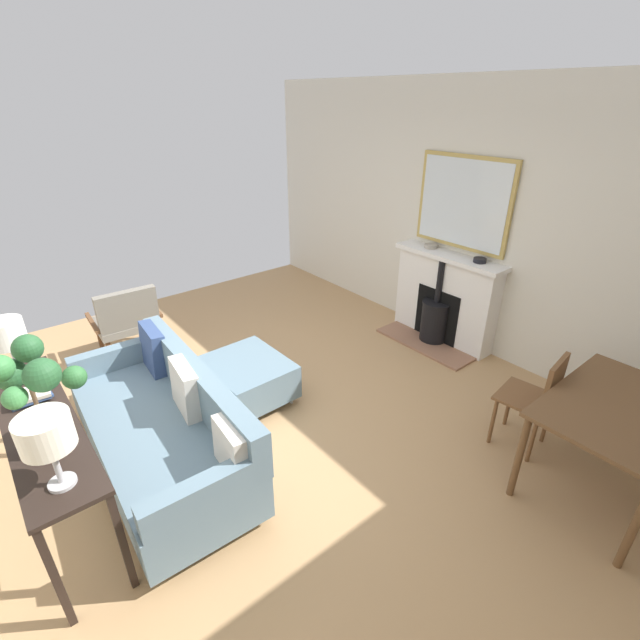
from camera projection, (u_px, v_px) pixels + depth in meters
The scene contains 16 objects.
ground_plane at pixel (239, 425), 3.99m from camera, with size 5.75×6.28×0.01m, color tan.
wall_left at pixel (456, 217), 4.97m from camera, with size 0.12×6.28×2.82m, color beige.
fireplace at pixel (443, 302), 5.19m from camera, with size 0.61×1.32×1.05m.
mirror_over_mantel at pixel (463, 203), 4.76m from camera, with size 0.04×1.12×0.97m.
mantel_bowl_near at pixel (431, 246), 5.13m from camera, with size 0.15×0.15×0.04m.
mantel_bowl_far at pixel (480, 260), 4.69m from camera, with size 0.14×0.14×0.05m.
sofa at pixel (165, 426), 3.43m from camera, with size 0.93×2.05×0.83m.
ottoman at pixel (248, 377), 4.21m from camera, with size 0.69×0.79×0.42m.
armchair_accent at pixel (127, 318), 4.80m from camera, with size 0.71×0.62×0.85m.
console_table at pixel (43, 433), 2.85m from camera, with size 0.40×1.73×0.79m.
table_lamp_near_end at pixel (7, 335), 3.11m from camera, with size 0.24×0.24×0.45m.
table_lamp_far_end at pixel (46, 435), 2.21m from camera, with size 0.26×0.26×0.44m.
potted_plant at pixel (33, 389), 2.46m from camera, with size 0.45×0.54×0.65m.
book_stack at pixel (30, 396), 2.99m from camera, with size 0.26×0.20×0.06m.
dining_table at pixel (620, 417), 3.06m from camera, with size 1.20×0.82×0.74m.
dining_chair_near_fireplace at pixel (538, 395), 3.51m from camera, with size 0.45×0.45×0.87m.
Camera 1 is at (1.43, 2.89, 2.62)m, focal length 25.19 mm.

